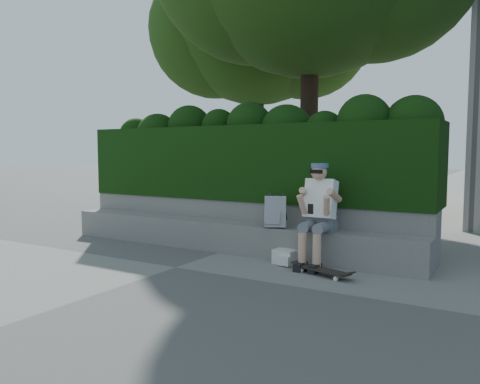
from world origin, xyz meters
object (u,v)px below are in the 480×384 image
Objects in this scene: backpack_ground at (285,257)px; backpack_plaid at (275,212)px; person at (319,210)px; skateboard at (322,270)px.

backpack_plaid is at bearing 148.69° from backpack_ground.
backpack_plaid is 1.46× the size of backpack_ground.
person is 3.09× the size of backpack_plaid.
backpack_plaid is at bearing 166.46° from skateboard.
skateboard is 2.57× the size of backpack_ground.
skateboard is 1.76× the size of backpack_plaid.
backpack_ground is (-0.42, -0.15, -0.65)m from person.
skateboard is 0.72m from backpack_ground.
backpack_plaid is (-0.69, 0.08, -0.08)m from person.
skateboard is at bearing -16.20° from backpack_ground.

